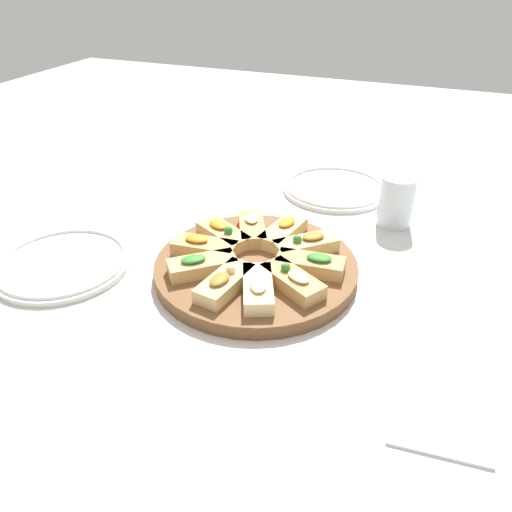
{
  "coord_description": "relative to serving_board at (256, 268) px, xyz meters",
  "views": [
    {
      "loc": [
        -0.67,
        -0.27,
        0.49
      ],
      "look_at": [
        0.0,
        0.0,
        0.04
      ],
      "focal_mm": 35.0,
      "sensor_mm": 36.0,
      "label": 1
    }
  ],
  "objects": [
    {
      "name": "focaccia_slice_5",
      "position": [
        -0.01,
        0.1,
        0.03
      ],
      "size": [
        0.06,
        0.12,
        0.03
      ],
      "color": "tan",
      "rests_on": "serving_board"
    },
    {
      "name": "focaccia_slice_0",
      "position": [
        0.01,
        -0.1,
        0.03
      ],
      "size": [
        0.06,
        0.12,
        0.03
      ],
      "color": "tan",
      "rests_on": "serving_board"
    },
    {
      "name": "focaccia_slice_2",
      "position": [
        0.09,
        -0.02,
        0.03
      ],
      "size": [
        0.12,
        0.06,
        0.03
      ],
      "color": "#DBB775",
      "rests_on": "serving_board"
    },
    {
      "name": "focaccia_slice_9",
      "position": [
        -0.05,
        -0.08,
        0.03
      ],
      "size": [
        0.1,
        0.12,
        0.04
      ],
      "color": "tan",
      "rests_on": "serving_board"
    },
    {
      "name": "focaccia_slice_3",
      "position": [
        0.09,
        0.04,
        0.03
      ],
      "size": [
        0.12,
        0.09,
        0.03
      ],
      "color": "tan",
      "rests_on": "serving_board"
    },
    {
      "name": "focaccia_slice_6",
      "position": [
        -0.06,
        0.07,
        0.03
      ],
      "size": [
        0.11,
        0.12,
        0.03
      ],
      "color": "tan",
      "rests_on": "serving_board"
    },
    {
      "name": "ground_plane",
      "position": [
        0.0,
        0.0,
        -0.01
      ],
      "size": [
        3.0,
        3.0,
        0.0
      ],
      "primitive_type": "plane",
      "color": "beige"
    },
    {
      "name": "focaccia_slice_4",
      "position": [
        0.05,
        0.08,
        0.03
      ],
      "size": [
        0.09,
        0.12,
        0.04
      ],
      "color": "tan",
      "rests_on": "serving_board"
    },
    {
      "name": "plate_left",
      "position": [
        -0.11,
        0.33,
        -0.0
      ],
      "size": [
        0.24,
        0.24,
        0.02
      ],
      "color": "white",
      "rests_on": "ground_plane"
    },
    {
      "name": "plate_right",
      "position": [
        0.39,
        -0.04,
        -0.0
      ],
      "size": [
        0.24,
        0.24,
        0.02
      ],
      "color": "white",
      "rests_on": "ground_plane"
    },
    {
      "name": "water_glass",
      "position": [
        0.27,
        -0.19,
        0.04
      ],
      "size": [
        0.07,
        0.07,
        0.1
      ],
      "primitive_type": "cylinder",
      "color": "silver",
      "rests_on": "ground_plane"
    },
    {
      "name": "focaccia_slice_8",
      "position": [
        -0.09,
        -0.04,
        0.03
      ],
      "size": [
        0.12,
        0.09,
        0.03
      ],
      "color": "#E5C689",
      "rests_on": "serving_board"
    },
    {
      "name": "focaccia_slice_1",
      "position": [
        0.06,
        -0.07,
        0.03
      ],
      "size": [
        0.11,
        0.11,
        0.04
      ],
      "color": "#DBB775",
      "rests_on": "serving_board"
    },
    {
      "name": "focaccia_slice_7",
      "position": [
        -0.09,
        0.02,
        0.03
      ],
      "size": [
        0.12,
        0.06,
        0.04
      ],
      "color": "#DBB775",
      "rests_on": "serving_board"
    },
    {
      "name": "serving_board",
      "position": [
        0.0,
        0.0,
        0.0
      ],
      "size": [
        0.35,
        0.35,
        0.02
      ],
      "primitive_type": "cylinder",
      "color": "brown",
      "rests_on": "ground_plane"
    },
    {
      "name": "napkin_stack",
      "position": [
        -0.2,
        -0.32,
        -0.01
      ],
      "size": [
        0.15,
        0.13,
        0.01
      ],
      "primitive_type": "cube",
      "rotation": [
        0.0,
        0.0,
        0.08
      ],
      "color": "white",
      "rests_on": "ground_plane"
    }
  ]
}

